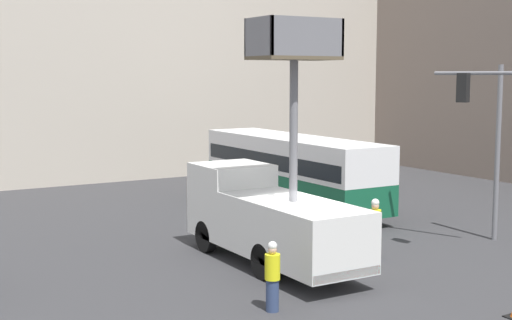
{
  "coord_description": "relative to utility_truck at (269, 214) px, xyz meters",
  "views": [
    {
      "loc": [
        -12.03,
        -17.08,
        5.79
      ],
      "look_at": [
        -0.81,
        1.89,
        3.15
      ],
      "focal_mm": 50.0,
      "sensor_mm": 36.0,
      "label": 1
    }
  ],
  "objects": [
    {
      "name": "building_backdrop_far",
      "position": [
        0.81,
        23.67,
        6.86
      ],
      "size": [
        44.0,
        10.0,
        16.89
      ],
      "color": "#BCB2A3",
      "rests_on": "ground_plane"
    },
    {
      "name": "road_worker_near_truck",
      "position": [
        -2.22,
        -3.79,
        -0.71
      ],
      "size": [
        0.38,
        0.38,
        1.76
      ],
      "rotation": [
        0.0,
        0.0,
        0.93
      ],
      "color": "navy",
      "rests_on": "ground_plane"
    },
    {
      "name": "traffic_light_pole",
      "position": [
        7.48,
        -1.71,
        2.57
      ],
      "size": [
        3.4,
        3.15,
        6.15
      ],
      "color": "slate",
      "rests_on": "ground_plane"
    },
    {
      "name": "utility_truck",
      "position": [
        0.0,
        0.0,
        0.0
      ],
      "size": [
        2.4,
        7.36,
        7.36
      ],
      "color": "silver",
      "rests_on": "ground_plane"
    },
    {
      "name": "city_bus",
      "position": [
        5.74,
        7.41,
        0.26
      ],
      "size": [
        2.59,
        10.86,
        3.13
      ],
      "rotation": [
        0.0,
        0.0,
        1.3
      ],
      "color": "#145638",
      "rests_on": "ground_plane"
    },
    {
      "name": "ground_plane",
      "position": [
        0.81,
        -1.13,
        -1.58
      ],
      "size": [
        120.0,
        120.0,
        0.0
      ],
      "primitive_type": "plane",
      "color": "#333335"
    },
    {
      "name": "road_worker_directing",
      "position": [
        3.21,
        -1.18,
        -0.6
      ],
      "size": [
        0.38,
        0.38,
        1.94
      ],
      "rotation": [
        0.0,
        0.0,
        2.77
      ],
      "color": "navy",
      "rests_on": "ground_plane"
    }
  ]
}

